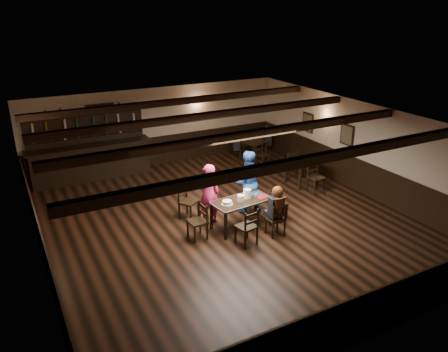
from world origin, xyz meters
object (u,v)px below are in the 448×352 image
chair_near_right (277,217)px  cake (227,203)px  dining_table (242,203)px  chair_near_left (249,225)px  bar_counter (90,157)px  man_blue (247,182)px  woman_pink (209,194)px

chair_near_right → cake: size_ratio=3.01×
dining_table → chair_near_left: 0.93m
cake → bar_counter: 5.69m
chair_near_right → cake: chair_near_right is taller
chair_near_left → chair_near_right: bearing=3.9°
chair_near_left → man_blue: (0.88, 1.58, 0.33)m
chair_near_left → cake: size_ratio=3.25×
bar_counter → chair_near_right: bearing=-62.4°
woman_pink → man_blue: size_ratio=0.93×
dining_table → cake: cake is taller
woman_pink → man_blue: man_blue is taller
chair_near_right → cake: 1.27m
chair_near_left → bar_counter: 6.51m
chair_near_right → cake: bearing=141.3°
woman_pink → bar_counter: (-2.00, 4.60, -0.08)m
dining_table → cake: (-0.44, -0.04, 0.13)m
dining_table → woman_pink: woman_pink is taller
chair_near_right → chair_near_left: bearing=-176.1°
dining_table → chair_near_left: size_ratio=1.70×
chair_near_left → chair_near_right: chair_near_left is taller
chair_near_left → cake: 0.88m
man_blue → chair_near_right: bearing=107.6°
chair_near_left → dining_table: bearing=70.3°
chair_near_left → bar_counter: bar_counter is taller
chair_near_left → man_blue: man_blue is taller
woman_pink → cake: 0.67m
cake → chair_near_left: bearing=-81.4°
dining_table → bar_counter: bearing=116.7°
chair_near_right → bar_counter: 6.80m
chair_near_left → man_blue: 1.84m
bar_counter → woman_pink: bearing=-66.6°
woman_pink → bar_counter: bar_counter is taller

